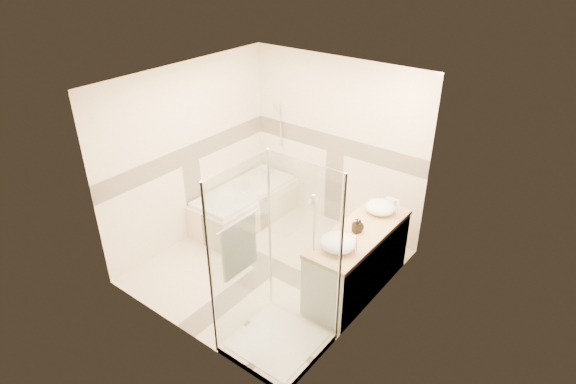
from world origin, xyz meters
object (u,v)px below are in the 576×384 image
Objects in this scene: vessel_sink_near at (380,207)px; vessel_sink_far at (338,243)px; amenity_bottle_a at (357,226)px; bathtub at (245,203)px; shower_enclosure at (273,302)px; amenity_bottle_b at (360,225)px; vanity at (358,260)px.

vessel_sink_far is (0.00, -0.98, 0.01)m from vessel_sink_near.
vessel_sink_far is 0.41m from amenity_bottle_a.
bathtub is 2.47m from shower_enclosure.
amenity_bottle_a is (2.13, -0.41, 0.64)m from bathtub.
amenity_bottle_a is at bearing -10.77° from bathtub.
shower_enclosure reaches higher than vessel_sink_far.
bathtub is 4.49× the size of vessel_sink_near.
vessel_sink_far reaches higher than amenity_bottle_b.
vanity is at bearing 70.09° from amenity_bottle_a.
amenity_bottle_b is at bearing 150.93° from vanity.
vanity is at bearing 87.54° from vessel_sink_far.
shower_enclosure is 1.86m from vessel_sink_near.
vanity is 0.79× the size of shower_enclosure.
vessel_sink_far is at bearing -92.46° from vanity.
bathtub is 1.05× the size of vanity.
vanity is at bearing -29.07° from amenity_bottle_b.
bathtub is at bearing 170.75° from vanity.
vanity is 0.52m from amenity_bottle_a.
amenity_bottle_a is (0.27, 1.22, 0.44)m from shower_enclosure.
amenity_bottle_a reaches higher than vessel_sink_near.
vessel_sink_far is (-0.02, -0.46, 0.51)m from vanity.
amenity_bottle_a is at bearing 90.00° from vessel_sink_far.
vessel_sink_near is 0.57m from amenity_bottle_a.
shower_enclosure is at bearing -108.70° from vessel_sink_far.
amenity_bottle_a reaches higher than bathtub.
bathtub is 2.18m from vanity.
vessel_sink_near is (-0.02, 0.52, 0.50)m from vanity.
vessel_sink_near is 2.74× the size of amenity_bottle_b.
shower_enclosure reaches higher than vanity.
vessel_sink_far is at bearing 71.30° from shower_enclosure.
amenity_bottle_b is (0.00, 0.07, -0.02)m from amenity_bottle_a.
vanity is 1.31m from shower_enclosure.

